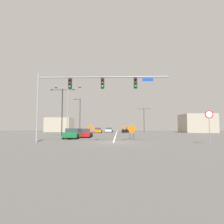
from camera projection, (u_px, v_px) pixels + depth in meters
ground at (113, 143)px, 19.39m from camera, size 128.68×128.68×0.00m
road_centre_stripe at (117, 132)px, 55.01m from camera, size 0.16×71.49×0.01m
traffic_signal_assembly at (84, 89)px, 19.89m from camera, size 13.47×0.44×7.07m
stop_sign at (209, 120)px, 18.06m from camera, size 0.76×0.07×3.09m
street_lamp_mid_left at (80, 114)px, 48.59m from camera, size 1.61×0.24×8.61m
street_lamp_far_left at (144, 118)px, 61.36m from camera, size 3.72×0.24×7.38m
street_lamp_far_right at (68, 106)px, 33.64m from camera, size 4.60×0.24×8.53m
street_lamp_mid_right at (62, 108)px, 34.36m from camera, size 4.35×0.24×8.27m
construction_sign_median_near at (124, 128)px, 45.54m from camera, size 1.08×0.16×1.90m
construction_sign_right_shoulder at (91, 128)px, 38.17m from camera, size 1.34×0.32×2.01m
construction_sign_median_far at (132, 130)px, 25.69m from camera, size 1.24×0.10×1.91m
car_orange_mid at (98, 130)px, 51.61m from camera, size 2.13×4.06×1.34m
car_white_distant at (109, 130)px, 58.81m from camera, size 2.30×4.49×1.31m
car_red_far at (85, 133)px, 29.49m from camera, size 2.13×4.47×1.29m
car_green_approaching at (73, 134)px, 26.47m from camera, size 2.11×4.42×1.36m
car_black_near at (125, 130)px, 54.80m from camera, size 2.12×4.66×1.37m
roadside_building_west at (60, 125)px, 61.84m from camera, size 7.63×7.37×4.40m
roadside_building_east at (197, 123)px, 54.40m from camera, size 8.18×8.13×5.08m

